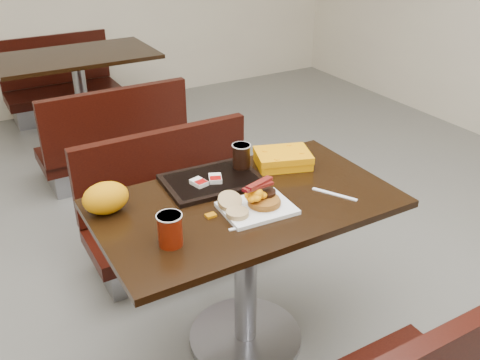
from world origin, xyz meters
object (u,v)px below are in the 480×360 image
fork (242,227)px  clamshell (283,159)px  hashbrown_sleeve_right (215,178)px  table_near (246,275)px  table_far (82,101)px  coffee_cup_near (170,230)px  knife (335,194)px  paper_bag (106,198)px  tray (212,181)px  bench_near_n (179,206)px  bench_far_s (110,131)px  bench_far_n (61,80)px  hashbrown_sleeve_left (199,182)px  coffee_cup_far (241,156)px  platter (257,208)px  pancake_stack (264,201)px

fork → clamshell: 0.55m
fork → hashbrown_sleeve_right: bearing=86.4°
table_near → hashbrown_sleeve_right: 0.44m
table_far → coffee_cup_near: 2.79m
coffee_cup_near → knife: (0.72, -0.01, -0.06)m
fork → paper_bag: size_ratio=0.77×
table_far → coffee_cup_near: coffee_cup_near is taller
fork → tray: (0.07, 0.37, 0.01)m
table_near → bench_near_n: bearing=90.0°
bench_far_s → bench_far_n: bearing=90.0°
hashbrown_sleeve_right → bench_near_n: bearing=108.2°
table_far → bench_far_n: size_ratio=1.20×
bench_far_n → coffee_cup_near: coffee_cup_near is taller
hashbrown_sleeve_left → fork: bearing=-102.1°
knife → hashbrown_sleeve_left: 0.56m
hashbrown_sleeve_left → coffee_cup_far: 0.25m
fork → paper_bag: paper_bag is taller
coffee_cup_near → fork: coffee_cup_near is taller
bench_far_n → fork: fork is taller
platter → clamshell: clamshell is taller
platter → tray: 0.29m
tray → hashbrown_sleeve_left: hashbrown_sleeve_left is taller
table_near → bench_near_n: size_ratio=1.20×
platter → coffee_cup_far: coffee_cup_far is taller
platter → clamshell: (0.31, 0.28, 0.02)m
coffee_cup_near → bench_far_n: bearing=83.6°
table_near → fork: bearing=-125.4°
table_far → bench_far_n: 0.70m
table_near → bench_near_n: table_near is taller
bench_far_n → hashbrown_sleeve_right: (-0.04, -3.12, 0.42)m
bench_far_n → platter: (-0.00, -3.39, 0.40)m
table_near → bench_far_n: 3.30m
table_near → tray: size_ratio=2.96×
fork → paper_bag: bearing=146.0°
fork → hashbrown_sleeve_left: (-0.00, 0.35, 0.03)m
bench_far_s → bench_near_n: bearing=-90.0°
table_near → clamshell: bearing=32.1°
coffee_cup_near → knife: coffee_cup_near is taller
pancake_stack → hashbrown_sleeve_right: size_ratio=1.85×
paper_bag → knife: bearing=-21.5°
coffee_cup_near → fork: size_ratio=0.87×
bench_near_n → platter: (-0.00, -0.79, 0.40)m
coffee_cup_near → fork: (0.27, -0.03, -0.06)m
platter → pancake_stack: 0.04m
bench_near_n → pancake_stack: (0.03, -0.78, 0.42)m
table_near → tray: tray is taller
bench_far_n → pancake_stack: size_ratio=7.64×
hashbrown_sleeve_right → clamshell: 0.35m
bench_far_s → bench_far_n: (0.00, 1.40, 0.00)m
platter → coffee_cup_near: size_ratio=2.27×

